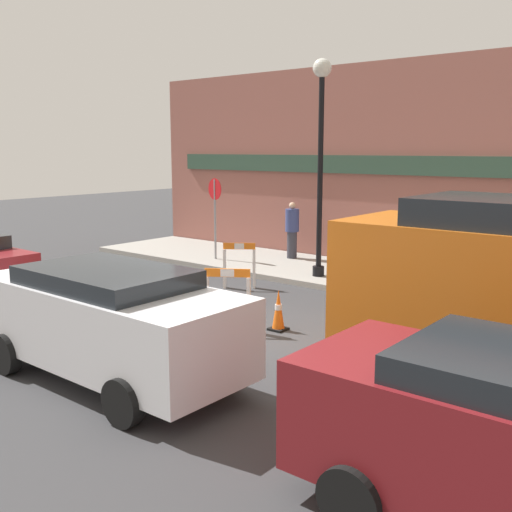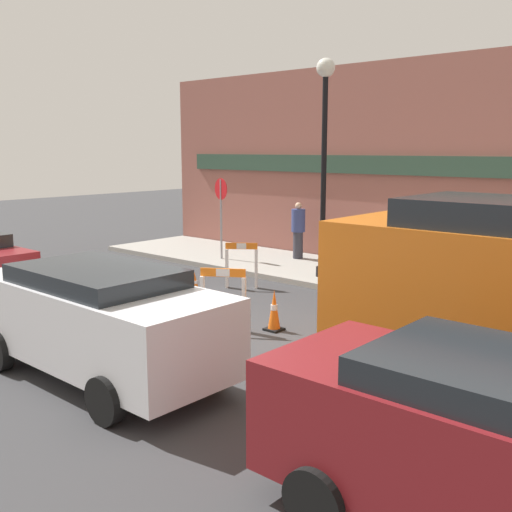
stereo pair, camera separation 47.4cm
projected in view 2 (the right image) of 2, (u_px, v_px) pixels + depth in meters
ground_plane at (197, 343)px, 10.09m from camera, size 60.00×60.00×0.00m
sidewalk_slab at (381, 280)px, 14.58m from camera, size 18.00×3.19×0.14m
storefront_facade at (417, 167)px, 15.33m from camera, size 18.00×0.22×5.50m
streetlamp_post at (324, 139)px, 14.11m from camera, size 0.44×0.44×5.16m
stop_sign at (221, 205)px, 16.82m from camera, size 0.59×0.14×2.28m
barricade_0 at (241, 264)px, 13.99m from camera, size 0.68×0.56×1.07m
barricade_1 at (223, 298)px, 10.64m from camera, size 0.76×0.55×1.15m
traffic_cone_0 at (188, 306)px, 11.53m from camera, size 0.30×0.30×0.50m
traffic_cone_1 at (337, 302)px, 11.66m from camera, size 0.30×0.30×0.58m
traffic_cone_2 at (195, 284)px, 13.31m from camera, size 0.30×0.30×0.53m
traffic_cone_3 at (169, 317)px, 10.83m from camera, size 0.30×0.30×0.46m
traffic_cone_4 at (274, 311)px, 10.73m from camera, size 0.30×0.30×0.75m
person_worker at (371, 270)px, 11.39m from camera, size 0.43×0.43×1.77m
person_pedestrian at (298, 229)px, 16.98m from camera, size 0.50×0.50×1.60m
parked_car_1 at (98, 315)px, 8.43m from camera, size 4.31×1.84×1.61m
work_van at (505, 285)px, 8.20m from camera, size 4.84×2.23×2.56m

